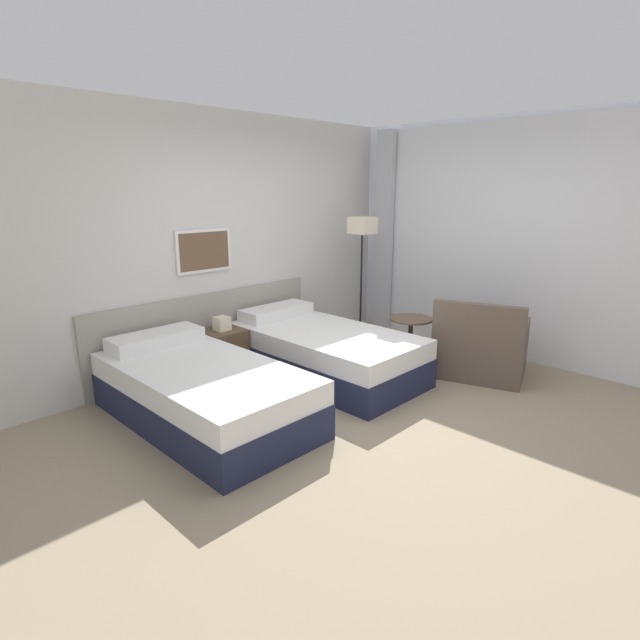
{
  "coord_description": "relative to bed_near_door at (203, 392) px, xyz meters",
  "views": [
    {
      "loc": [
        -3.24,
        -2.45,
        1.93
      ],
      "look_at": [
        0.2,
        0.92,
        0.64
      ],
      "focal_mm": 28.0,
      "sensor_mm": 36.0,
      "label": 1
    }
  ],
  "objects": [
    {
      "name": "ground_plane",
      "position": [
        1.14,
        -0.99,
        -0.26
      ],
      "size": [
        16.0,
        16.0,
        0.0
      ],
      "primitive_type": "plane",
      "color": "gray"
    },
    {
      "name": "wall_headboard",
      "position": [
        1.12,
        1.06,
        1.05
      ],
      "size": [
        10.0,
        0.1,
        2.7
      ],
      "color": "silver",
      "rests_on": "ground_plane"
    },
    {
      "name": "wall_window",
      "position": [
        3.45,
        -1.12,
        1.08
      ],
      "size": [
        0.21,
        4.53,
        2.7
      ],
      "color": "white",
      "rests_on": "ground_plane"
    },
    {
      "name": "bed_near_door",
      "position": [
        0.0,
        0.0,
        0.0
      ],
      "size": [
        1.06,
        2.02,
        0.62
      ],
      "color": "#1E233D",
      "rests_on": "ground_plane"
    },
    {
      "name": "bed_near_window",
      "position": [
        1.48,
        0.0,
        0.0
      ],
      "size": [
        1.06,
        2.02,
        0.62
      ],
      "color": "#1E233D",
      "rests_on": "ground_plane"
    },
    {
      "name": "nightstand",
      "position": [
        0.74,
        0.75,
        0.0
      ],
      "size": [
        0.4,
        0.4,
        0.63
      ],
      "color": "brown",
      "rests_on": "ground_plane"
    },
    {
      "name": "floor_lamp",
      "position": [
        2.66,
        0.49,
        1.09
      ],
      "size": [
        0.27,
        0.27,
        1.58
      ],
      "color": "black",
      "rests_on": "ground_plane"
    },
    {
      "name": "side_table",
      "position": [
        2.27,
        -0.53,
        0.14
      ],
      "size": [
        0.46,
        0.46,
        0.57
      ],
      "color": "brown",
      "rests_on": "ground_plane"
    },
    {
      "name": "armchair",
      "position": [
        2.62,
        -1.17,
        0.02
      ],
      "size": [
        0.98,
        1.07,
        0.83
      ],
      "rotation": [
        0.0,
        0.0,
        1.89
      ],
      "color": "brown",
      "rests_on": "ground_plane"
    }
  ]
}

